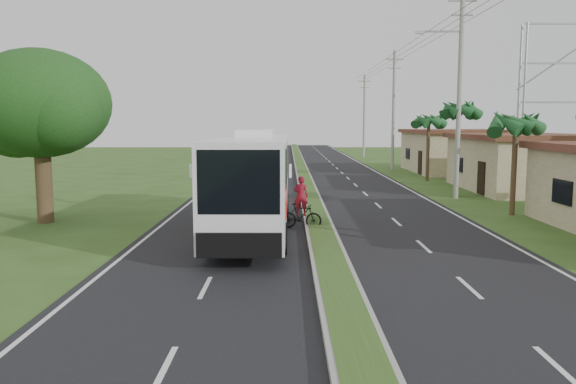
{
  "coord_description": "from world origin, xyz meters",
  "views": [
    {
      "loc": [
        -1.32,
        -14.44,
        4.33
      ],
      "look_at": [
        -1.3,
        6.32,
        1.8
      ],
      "focal_mm": 35.0,
      "sensor_mm": 36.0,
      "label": 1
    }
  ],
  "objects": [
    {
      "name": "utility_pole_c",
      "position": [
        8.5,
        38.0,
        5.67
      ],
      "size": [
        1.6,
        0.28,
        11.0
      ],
      "color": "gray",
      "rests_on": "ground"
    },
    {
      "name": "motorcyclist",
      "position": [
        -0.76,
        8.48,
        0.78
      ],
      "size": [
        1.78,
        0.76,
        2.19
      ],
      "rotation": [
        0.0,
        0.0,
        -0.16
      ],
      "color": "black",
      "rests_on": "ground"
    },
    {
      "name": "palm_verge_d",
      "position": [
        9.3,
        28.0,
        4.55
      ],
      "size": [
        2.4,
        2.4,
        5.25
      ],
      "color": "#473321",
      "rests_on": "ground"
    },
    {
      "name": "lane_edge_left",
      "position": [
        -6.7,
        20.0,
        0.0
      ],
      "size": [
        0.12,
        160.0,
        0.01
      ],
      "primitive_type": "cube",
      "color": "silver",
      "rests_on": "ground"
    },
    {
      "name": "utility_pole_b",
      "position": [
        8.47,
        18.0,
        6.26
      ],
      "size": [
        3.2,
        0.28,
        12.0
      ],
      "color": "gray",
      "rests_on": "ground"
    },
    {
      "name": "coach_bus_main",
      "position": [
        -2.67,
        7.86,
        2.25
      ],
      "size": [
        2.79,
        12.69,
        4.1
      ],
      "rotation": [
        0.0,
        0.0,
        -0.01
      ],
      "color": "white",
      "rests_on": "ground"
    },
    {
      "name": "median_strip",
      "position": [
        0.0,
        20.0,
        0.1
      ],
      "size": [
        1.2,
        160.0,
        0.18
      ],
      "color": "gray",
      "rests_on": "ground"
    },
    {
      "name": "utility_pole_d",
      "position": [
        8.5,
        58.0,
        5.42
      ],
      "size": [
        1.6,
        0.28,
        10.5
      ],
      "color": "gray",
      "rests_on": "ground"
    },
    {
      "name": "road_asphalt",
      "position": [
        0.0,
        20.0,
        0.01
      ],
      "size": [
        14.0,
        160.0,
        0.02
      ],
      "primitive_type": "cube",
      "color": "black",
      "rests_on": "ground"
    },
    {
      "name": "ground",
      "position": [
        0.0,
        0.0,
        0.0
      ],
      "size": [
        180.0,
        180.0,
        0.0
      ],
      "primitive_type": "plane",
      "color": "#324A1B",
      "rests_on": "ground"
    },
    {
      "name": "coach_bus_far",
      "position": [
        -5.13,
        57.98,
        1.76
      ],
      "size": [
        2.62,
        10.73,
        3.11
      ],
      "rotation": [
        0.0,
        0.0,
        -0.03
      ],
      "color": "white",
      "rests_on": "ground"
    },
    {
      "name": "shop_mid",
      "position": [
        14.0,
        22.0,
        1.86
      ],
      "size": [
        7.6,
        10.6,
        3.67
      ],
      "color": "tan",
      "rests_on": "ground"
    },
    {
      "name": "shop_far",
      "position": [
        14.0,
        36.0,
        1.93
      ],
      "size": [
        8.6,
        11.6,
        3.82
      ],
      "color": "tan",
      "rests_on": "ground"
    },
    {
      "name": "palm_verge_b",
      "position": [
        9.4,
        12.0,
        4.36
      ],
      "size": [
        2.4,
        2.4,
        5.05
      ],
      "color": "#473321",
      "rests_on": "ground"
    },
    {
      "name": "lane_edge_right",
      "position": [
        6.7,
        20.0,
        0.0
      ],
      "size": [
        0.12,
        160.0,
        0.01
      ],
      "primitive_type": "cube",
      "color": "silver",
      "rests_on": "ground"
    },
    {
      "name": "shade_tree",
      "position": [
        -12.11,
        10.02,
        5.03
      ],
      "size": [
        6.3,
        6.0,
        7.54
      ],
      "color": "#473321",
      "rests_on": "ground"
    },
    {
      "name": "palm_verge_c",
      "position": [
        8.8,
        19.0,
        5.12
      ],
      "size": [
        2.4,
        2.4,
        5.85
      ],
      "color": "#473321",
      "rests_on": "ground"
    }
  ]
}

